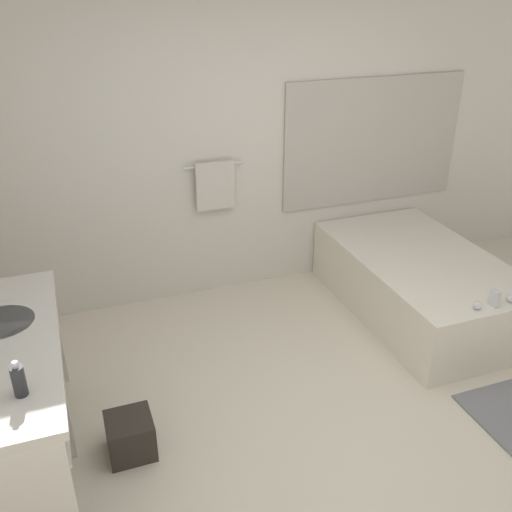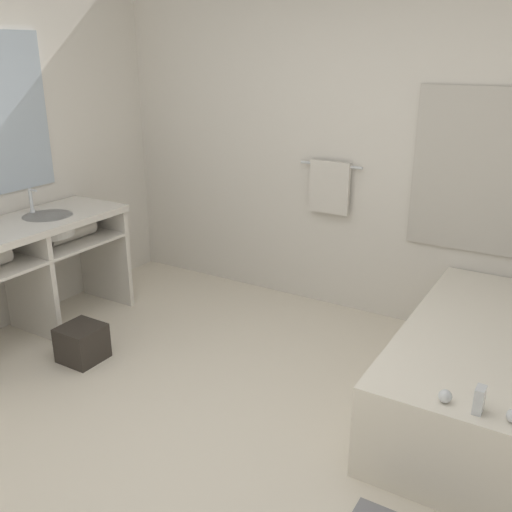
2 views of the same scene
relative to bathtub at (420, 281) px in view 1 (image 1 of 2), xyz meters
name	(u,v)px [view 1 (image 1 of 2)]	position (x,y,z in m)	size (l,w,h in m)	color
ground_plane	(372,454)	(-1.17, -1.28, -0.28)	(16.00, 16.00, 0.00)	beige
wall_back_with_blinds	(251,136)	(-1.13, 0.94, 1.07)	(7.40, 0.13, 2.70)	silver
vanity_counter	(8,376)	(-3.06, -0.66, 0.35)	(0.58, 1.50, 0.85)	silver
bathtub	(420,281)	(0.00, 0.00, 0.00)	(1.06, 1.81, 0.62)	silver
soap_dispenser	(19,381)	(-2.95, -1.14, 0.65)	(0.06, 0.06, 0.18)	#28282D
waste_bin	(130,436)	(-2.49, -0.78, -0.15)	(0.26, 0.26, 0.24)	#2D2823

